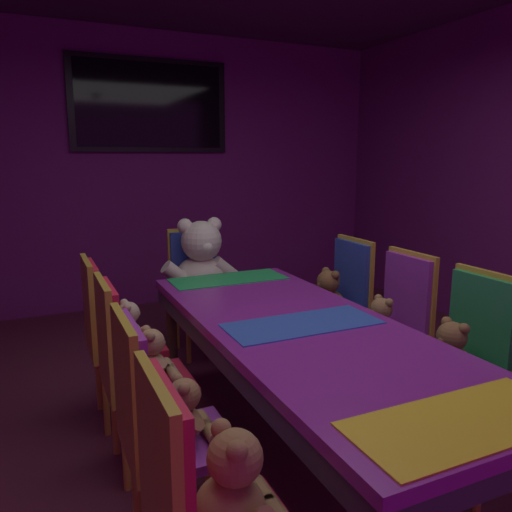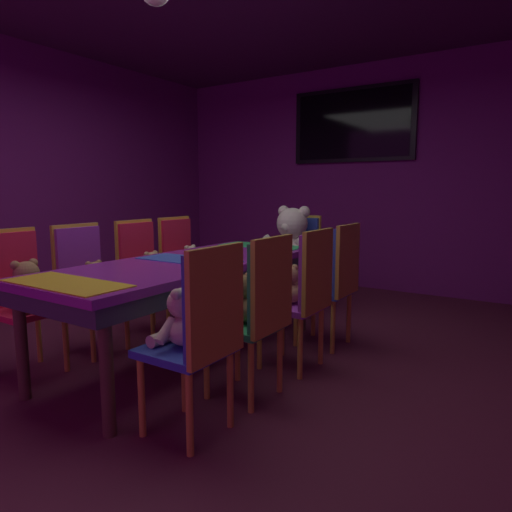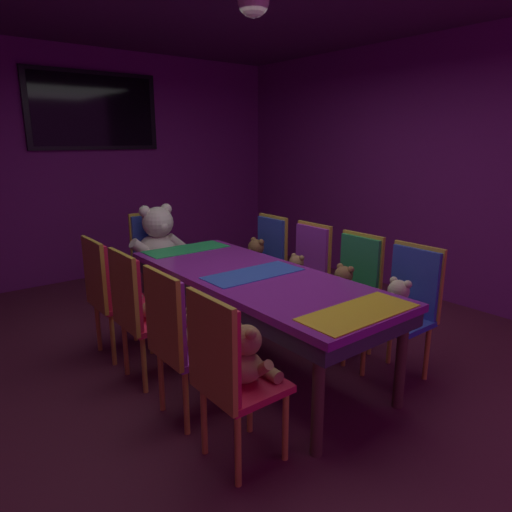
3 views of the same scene
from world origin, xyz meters
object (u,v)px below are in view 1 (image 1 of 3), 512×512
at_px(teddy_left_3, 130,325).
at_px(chair_right_3, 345,293).
at_px(teddy_left_0, 237,488).
at_px(chair_right_2, 399,315).
at_px(chair_right_1, 471,347).
at_px(chair_left_3, 105,325).
at_px(teddy_right_2, 380,322).
at_px(teddy_right_3, 327,295).
at_px(chair_left_2, 123,357).
at_px(teddy_left_2, 153,357).
at_px(chair_left_0, 188,503).
at_px(king_teddy_bear, 202,265).
at_px(throne_chair, 196,277).
at_px(banquet_table, 302,341).
at_px(teddy_left_1, 186,413).
at_px(teddy_right_1, 450,354).
at_px(wall_tv, 150,105).

height_order(teddy_left_3, chair_right_3, chair_right_3).
distance_m(teddy_left_0, chair_right_2, 1.86).
bearing_deg(chair_right_1, chair_left_3, -34.30).
distance_m(teddy_right_2, teddy_right_3, 0.56).
height_order(chair_left_2, teddy_left_2, chair_left_2).
bearing_deg(chair_left_0, chair_right_2, 33.20).
height_order(teddy_left_2, chair_right_1, chair_right_1).
height_order(teddy_right_3, king_teddy_bear, king_teddy_bear).
height_order(teddy_left_0, throne_chair, throne_chair).
bearing_deg(banquet_table, chair_left_3, 135.27).
relative_size(teddy_left_1, chair_left_2, 0.28).
bearing_deg(teddy_left_2, chair_left_2, -180.00).
relative_size(chair_left_2, teddy_right_1, 3.12).
height_order(banquet_table, wall_tv, wall_tv).
bearing_deg(throne_chair, chair_left_2, -29.87).
bearing_deg(chair_left_2, chair_right_3, 17.87).
height_order(chair_left_0, chair_right_2, same).
relative_size(teddy_right_2, teddy_right_3, 0.84).
bearing_deg(throne_chair, chair_left_3, -42.93).
xyz_separation_m(teddy_left_1, chair_right_3, (1.50, 1.11, 0.03)).
height_order(chair_right_2, king_teddy_bear, king_teddy_bear).
bearing_deg(king_teddy_bear, chair_left_3, -48.86).
xyz_separation_m(teddy_left_2, throne_chair, (0.68, 1.42, 0.02)).
relative_size(chair_right_1, teddy_right_2, 3.45).
distance_m(teddy_left_2, wall_tv, 3.24).
bearing_deg(teddy_left_1, throne_chair, 71.30).
bearing_deg(teddy_left_0, chair_left_3, 95.17).
height_order(chair_right_1, teddy_right_3, chair_right_1).
xyz_separation_m(chair_right_2, king_teddy_bear, (-0.83, 1.29, 0.13)).
relative_size(chair_left_2, teddy_left_3, 3.54).
xyz_separation_m(teddy_left_3, wall_tv, (0.69, 2.28, 1.48)).
bearing_deg(teddy_left_0, teddy_right_2, 38.40).
bearing_deg(teddy_left_1, banquet_table, 22.98).
xyz_separation_m(chair_left_0, wall_tv, (0.83, 3.93, 1.45)).
xyz_separation_m(chair_left_0, teddy_left_0, (0.15, 0.00, 0.00)).
xyz_separation_m(teddy_left_2, wall_tv, (0.68, 2.81, 1.48)).
bearing_deg(teddy_left_3, chair_right_2, -20.26).
bearing_deg(wall_tv, teddy_right_3, -73.64).
xyz_separation_m(chair_left_0, chair_right_2, (1.66, 1.09, 0.00)).
relative_size(chair_left_3, teddy_right_2, 3.45).
relative_size(teddy_left_1, teddy_left_3, 0.98).
bearing_deg(throne_chair, wall_tv, 180.00).
height_order(teddy_left_2, teddy_left_3, teddy_left_2).
bearing_deg(banquet_table, king_teddy_bear, 90.00).
distance_m(teddy_left_3, wall_tv, 2.81).
xyz_separation_m(teddy_left_0, chair_left_2, (-0.13, 1.12, -0.00)).
relative_size(teddy_left_2, teddy_right_2, 0.98).
height_order(chair_left_0, teddy_right_2, chair_left_0).
relative_size(teddy_left_3, throne_chair, 0.28).
xyz_separation_m(teddy_right_3, king_teddy_bear, (-0.67, 0.73, 0.13)).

